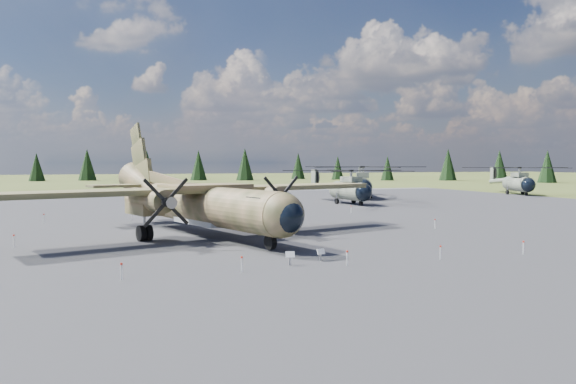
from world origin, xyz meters
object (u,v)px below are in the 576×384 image
object	(u,v)px
transport_plane	(199,198)
helicopter_near	(349,180)
helicopter_far	(518,175)
helicopter_mid	(362,176)

from	to	relation	value
transport_plane	helicopter_near	size ratio (longest dim) A/B	1.32
helicopter_near	helicopter_far	bearing A→B (deg)	11.23
transport_plane	helicopter_far	world-z (taller)	transport_plane
helicopter_mid	helicopter_far	bearing A→B (deg)	25.91
transport_plane	helicopter_near	distance (m)	36.24
helicopter_near	helicopter_mid	size ratio (longest dim) A/B	0.85
transport_plane	helicopter_far	bearing A→B (deg)	13.02
helicopter_mid	transport_plane	bearing A→B (deg)	-107.56
transport_plane	helicopter_mid	distance (m)	48.39
helicopter_near	helicopter_far	world-z (taller)	helicopter_far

